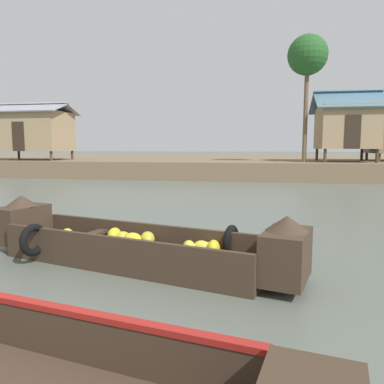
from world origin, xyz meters
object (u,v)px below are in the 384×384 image
banana_boat (133,244)px  palm_tree_near (308,57)px  stilt_house_mid_left (346,126)px  stilt_house_left (33,131)px

banana_boat → palm_tree_near: (4.34, 16.59, 6.46)m
stilt_house_mid_left → stilt_house_left: bearing=-178.2°
banana_boat → stilt_house_mid_left: 19.05m
banana_boat → stilt_house_left: size_ratio=1.05×
stilt_house_left → palm_tree_near: (17.18, -0.41, 3.86)m
banana_boat → stilt_house_mid_left: size_ratio=1.33×
stilt_house_left → stilt_house_mid_left: (19.56, 0.63, 0.11)m
stilt_house_left → palm_tree_near: bearing=-1.4°
banana_boat → stilt_house_left: (-12.84, 16.99, 2.60)m
stilt_house_left → palm_tree_near: palm_tree_near is taller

